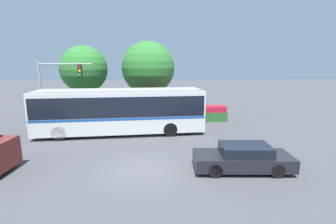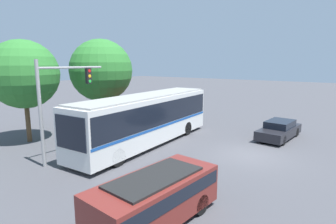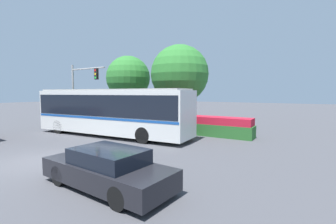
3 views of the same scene
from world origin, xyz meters
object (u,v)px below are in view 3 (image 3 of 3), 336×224
Objects in this scene: traffic_light_pole at (80,87)px; street_tree_left at (128,78)px; sedan_foreground at (107,169)px; street_tree_centre at (180,74)px; city_bus at (110,109)px.

street_tree_left is at bearing 80.04° from traffic_light_pole.
street_tree_centre reaches higher than sedan_foreground.
street_tree_left is at bearing 177.04° from street_tree_centre.
city_bus is 2.20× the size of traffic_light_pole.
city_bus is 2.56× the size of sedan_foreground.
street_tree_centre reaches higher than city_bus.
city_bus is 1.67× the size of street_tree_centre.
street_tree_centre is at bearing -2.96° from street_tree_left.
street_tree_left is 0.94× the size of street_tree_centre.
traffic_light_pole is at bearing -31.00° from sedan_foreground.
sedan_foreground is at bearing 130.81° from city_bus.
street_tree_left is at bearing -47.04° from sedan_foreground.
sedan_foreground is 17.99m from street_tree_left.
street_tree_centre is (1.96, 6.63, 2.83)m from city_bus.
city_bus is 5.77m from traffic_light_pole.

